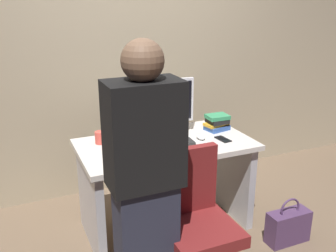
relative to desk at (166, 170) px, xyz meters
name	(u,v)px	position (x,y,z in m)	size (l,w,h in m)	color
ground_plane	(166,225)	(0.00, 0.00, -0.51)	(9.00, 9.00, 0.00)	brown
wall_back	(127,33)	(0.00, 0.89, 0.99)	(6.40, 0.10, 3.00)	tan
desk	(166,170)	(0.00, 0.00, 0.00)	(1.34, 0.74, 0.75)	beige
office_chair	(196,231)	(-0.10, -0.73, -0.08)	(0.52, 0.52, 0.94)	black
person_at_desk	(145,186)	(-0.45, -0.78, 0.33)	(0.40, 0.24, 1.64)	#262838
monitor	(162,104)	(0.05, 0.19, 0.50)	(0.54, 0.16, 0.46)	silver
keyboard	(167,144)	(-0.02, -0.07, 0.25)	(0.43, 0.13, 0.02)	#262626
mouse	(201,137)	(0.29, -0.04, 0.26)	(0.06, 0.10, 0.03)	white
cup_near_keyboard	(119,148)	(-0.40, -0.07, 0.28)	(0.07, 0.07, 0.09)	silver
cup_by_monitor	(100,138)	(-0.47, 0.18, 0.29)	(0.08, 0.08, 0.10)	#D84C3F
book_stack	(217,122)	(0.52, 0.10, 0.30)	(0.22, 0.17, 0.13)	#3359A5
cell_phone	(223,139)	(0.44, -0.13, 0.24)	(0.07, 0.14, 0.01)	black
handbag	(288,226)	(0.79, -0.58, -0.37)	(0.34, 0.14, 0.38)	#4C3356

